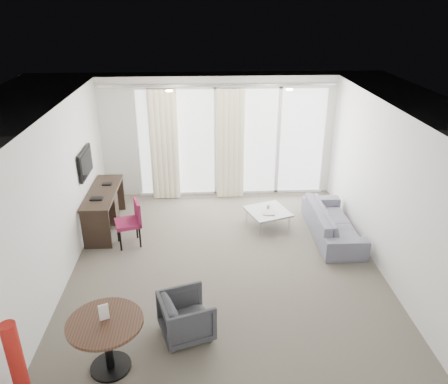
{
  "coord_description": "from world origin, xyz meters",
  "views": [
    {
      "loc": [
        -0.35,
        -6.03,
        4.1
      ],
      "look_at": [
        0.0,
        0.6,
        1.1
      ],
      "focal_mm": 35.0,
      "sensor_mm": 36.0,
      "label": 1
    }
  ],
  "objects_px": {
    "sofa": "(333,222)",
    "coffee_table": "(268,218)",
    "tub_armchair": "(186,316)",
    "desk_chair": "(128,224)",
    "rattan_chair_a": "(235,156)",
    "round_table": "(108,345)",
    "rattan_chair_b": "(300,145)",
    "desk": "(105,210)",
    "red_lamp": "(19,373)"
  },
  "relations": [
    {
      "from": "sofa",
      "to": "coffee_table",
      "type": "bearing_deg",
      "value": 69.7
    },
    {
      "from": "tub_armchair",
      "to": "coffee_table",
      "type": "distance_m",
      "value": 3.26
    },
    {
      "from": "desk_chair",
      "to": "rattan_chair_a",
      "type": "bearing_deg",
      "value": 41.25
    },
    {
      "from": "round_table",
      "to": "rattan_chair_b",
      "type": "relative_size",
      "value": 1.02
    },
    {
      "from": "desk",
      "to": "red_lamp",
      "type": "height_order",
      "value": "red_lamp"
    },
    {
      "from": "round_table",
      "to": "rattan_chair_b",
      "type": "xyz_separation_m",
      "value": [
        3.79,
        7.12,
        0.08
      ]
    },
    {
      "from": "sofa",
      "to": "rattan_chair_a",
      "type": "bearing_deg",
      "value": 24.82
    },
    {
      "from": "desk",
      "to": "red_lamp",
      "type": "xyz_separation_m",
      "value": [
        -0.01,
        -4.17,
        0.24
      ]
    },
    {
      "from": "desk",
      "to": "rattan_chair_a",
      "type": "distance_m",
      "value": 3.92
    },
    {
      "from": "tub_armchair",
      "to": "sofa",
      "type": "relative_size",
      "value": 0.34
    },
    {
      "from": "coffee_table",
      "to": "desk",
      "type": "bearing_deg",
      "value": 178.14
    },
    {
      "from": "desk",
      "to": "rattan_chair_b",
      "type": "relative_size",
      "value": 1.9
    },
    {
      "from": "round_table",
      "to": "red_lamp",
      "type": "bearing_deg",
      "value": -138.78
    },
    {
      "from": "desk_chair",
      "to": "rattan_chair_a",
      "type": "distance_m",
      "value": 4.1
    },
    {
      "from": "desk_chair",
      "to": "round_table",
      "type": "height_order",
      "value": "desk_chair"
    },
    {
      "from": "desk",
      "to": "round_table",
      "type": "distance_m",
      "value": 3.6
    },
    {
      "from": "desk",
      "to": "coffee_table",
      "type": "xyz_separation_m",
      "value": [
        3.11,
        -0.1,
        -0.22
      ]
    },
    {
      "from": "round_table",
      "to": "rattan_chair_a",
      "type": "bearing_deg",
      "value": 72.73
    },
    {
      "from": "desk_chair",
      "to": "round_table",
      "type": "distance_m",
      "value": 2.89
    },
    {
      "from": "desk_chair",
      "to": "rattan_chair_b",
      "type": "height_order",
      "value": "rattan_chair_b"
    },
    {
      "from": "round_table",
      "to": "rattan_chair_b",
      "type": "height_order",
      "value": "rattan_chair_b"
    },
    {
      "from": "red_lamp",
      "to": "sofa",
      "type": "bearing_deg",
      "value": 40.51
    },
    {
      "from": "tub_armchair",
      "to": "rattan_chair_b",
      "type": "relative_size",
      "value": 0.76
    },
    {
      "from": "desk_chair",
      "to": "coffee_table",
      "type": "distance_m",
      "value": 2.65
    },
    {
      "from": "tub_armchair",
      "to": "round_table",
      "type": "bearing_deg",
      "value": 101.95
    },
    {
      "from": "tub_armchair",
      "to": "rattan_chair_a",
      "type": "relative_size",
      "value": 0.8
    },
    {
      "from": "round_table",
      "to": "coffee_table",
      "type": "xyz_separation_m",
      "value": [
        2.39,
        3.43,
        -0.19
      ]
    },
    {
      "from": "desk_chair",
      "to": "tub_armchair",
      "type": "distance_m",
      "value": 2.6
    },
    {
      "from": "coffee_table",
      "to": "rattan_chair_b",
      "type": "xyz_separation_m",
      "value": [
        1.41,
        3.69,
        0.27
      ]
    },
    {
      "from": "sofa",
      "to": "rattan_chair_b",
      "type": "height_order",
      "value": "rattan_chair_b"
    },
    {
      "from": "tub_armchair",
      "to": "rattan_chair_a",
      "type": "distance_m",
      "value": 5.94
    },
    {
      "from": "tub_armchair",
      "to": "coffee_table",
      "type": "relative_size",
      "value": 0.89
    },
    {
      "from": "sofa",
      "to": "rattan_chair_b",
      "type": "relative_size",
      "value": 2.21
    },
    {
      "from": "desk_chair",
      "to": "tub_armchair",
      "type": "relative_size",
      "value": 1.28
    },
    {
      "from": "round_table",
      "to": "coffee_table",
      "type": "bearing_deg",
      "value": 55.13
    },
    {
      "from": "desk",
      "to": "desk_chair",
      "type": "xyz_separation_m",
      "value": [
        0.53,
        -0.65,
        0.03
      ]
    },
    {
      "from": "round_table",
      "to": "coffee_table",
      "type": "distance_m",
      "value": 4.18
    },
    {
      "from": "tub_armchair",
      "to": "rattan_chair_b",
      "type": "bearing_deg",
      "value": -41.75
    },
    {
      "from": "red_lamp",
      "to": "rattan_chair_b",
      "type": "xyz_separation_m",
      "value": [
        4.52,
        7.76,
        -0.2
      ]
    },
    {
      "from": "rattan_chair_b",
      "to": "red_lamp",
      "type": "bearing_deg",
      "value": -134.53
    },
    {
      "from": "rattan_chair_a",
      "to": "rattan_chair_b",
      "type": "height_order",
      "value": "rattan_chair_b"
    },
    {
      "from": "tub_armchair",
      "to": "sofa",
      "type": "xyz_separation_m",
      "value": [
        2.63,
        2.48,
        -0.02
      ]
    },
    {
      "from": "round_table",
      "to": "tub_armchair",
      "type": "xyz_separation_m",
      "value": [
        0.9,
        0.52,
        -0.06
      ]
    },
    {
      "from": "desk_chair",
      "to": "tub_armchair",
      "type": "xyz_separation_m",
      "value": [
        1.09,
        -2.36,
        -0.12
      ]
    },
    {
      "from": "desk_chair",
      "to": "sofa",
      "type": "xyz_separation_m",
      "value": [
        3.72,
        0.12,
        -0.14
      ]
    },
    {
      "from": "desk",
      "to": "tub_armchair",
      "type": "relative_size",
      "value": 2.51
    },
    {
      "from": "rattan_chair_b",
      "to": "desk_chair",
      "type": "bearing_deg",
      "value": -147.5
    },
    {
      "from": "desk_chair",
      "to": "red_lamp",
      "type": "relative_size",
      "value": 0.67
    },
    {
      "from": "desk_chair",
      "to": "sofa",
      "type": "distance_m",
      "value": 3.73
    },
    {
      "from": "round_table",
      "to": "desk",
      "type": "bearing_deg",
      "value": 101.56
    }
  ]
}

